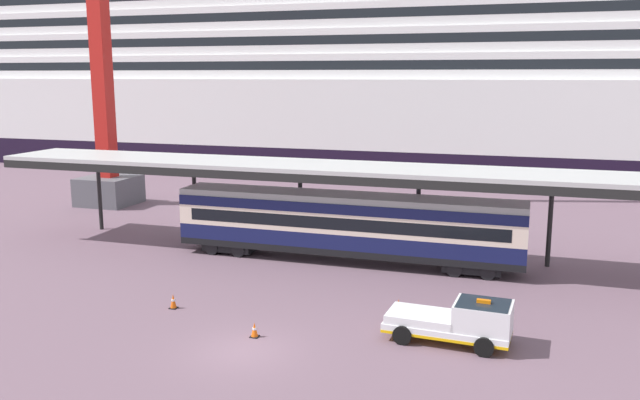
% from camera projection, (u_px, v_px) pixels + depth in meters
% --- Properties ---
extents(ground_plane, '(400.00, 400.00, 0.00)m').
position_uv_depth(ground_plane, '(244.00, 351.00, 26.62)').
color(ground_plane, '#6D5362').
extents(cruise_ship, '(167.44, 23.44, 29.85)m').
position_uv_depth(cruise_ship, '(462.00, 85.00, 75.93)').
color(cruise_ship, black).
rests_on(cruise_ship, ground).
extents(platform_canopy, '(46.05, 5.11, 5.75)m').
position_uv_depth(platform_canopy, '(348.00, 170.00, 38.78)').
color(platform_canopy, '#BEBEBE').
rests_on(platform_canopy, ground).
extents(train_carriage, '(20.71, 2.81, 4.11)m').
position_uv_depth(train_carriage, '(346.00, 224.00, 38.99)').
color(train_carriage, black).
rests_on(train_carriage, ground).
extents(service_truck, '(5.31, 2.49, 2.02)m').
position_uv_depth(service_truck, '(460.00, 321.00, 27.24)').
color(service_truck, white).
rests_on(service_truck, ground).
extents(traffic_cone_near, '(0.36, 0.36, 0.63)m').
position_uv_depth(traffic_cone_near, '(398.00, 306.00, 30.96)').
color(traffic_cone_near, black).
rests_on(traffic_cone_near, ground).
extents(traffic_cone_mid, '(0.36, 0.36, 0.72)m').
position_uv_depth(traffic_cone_mid, '(173.00, 301.00, 31.44)').
color(traffic_cone_mid, black).
rests_on(traffic_cone_mid, ground).
extents(traffic_cone_far, '(0.36, 0.36, 0.65)m').
position_uv_depth(traffic_cone_far, '(254.00, 330.00, 28.00)').
color(traffic_cone_far, black).
rests_on(traffic_cone_far, ground).
extents(dockside_crane, '(12.95, 4.40, 56.10)m').
position_uv_depth(dockside_crane, '(104.00, 5.00, 53.60)').
color(dockside_crane, '#595960').
rests_on(dockside_crane, ground).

